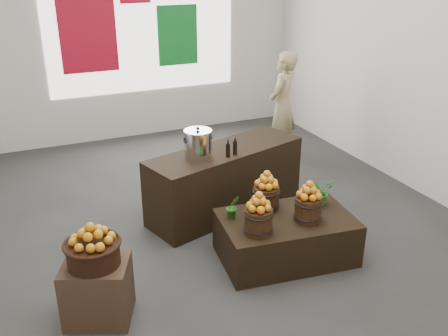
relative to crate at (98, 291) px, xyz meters
name	(u,v)px	position (x,y,z in m)	size (l,w,h in m)	color
ground	(206,225)	(1.46, 1.13, -0.28)	(7.00, 7.00, 0.00)	#333230
back_wall	(124,20)	(1.46, 4.63, 1.72)	(6.00, 0.04, 4.00)	beige
back_opening	(142,19)	(1.76, 4.61, 1.72)	(3.20, 0.02, 2.40)	white
deco_red_left	(87,28)	(0.86, 4.60, 1.62)	(0.90, 0.04, 1.40)	maroon
deco_green_right	(178,35)	(2.36, 4.60, 1.42)	(0.70, 0.04, 1.00)	#116E23
crate	(98,291)	(0.00, 0.00, 0.00)	(0.56, 0.46, 0.56)	#523626
wicker_basket	(93,254)	(0.00, 0.00, 0.38)	(0.45, 0.45, 0.20)	black
apples_in_basket	(91,234)	(0.00, 0.00, 0.58)	(0.35, 0.35, 0.19)	#960604
display_table	(286,237)	(1.99, 0.17, -0.04)	(1.37, 0.84, 0.47)	black
apple_bucket_front_left	(258,221)	(1.58, 0.03, 0.32)	(0.27, 0.27, 0.25)	#341F0E
apples_in_bucket_front_left	(259,201)	(1.58, 0.03, 0.54)	(0.21, 0.21, 0.18)	#960604
apple_bucket_front_right	(308,209)	(2.16, 0.04, 0.32)	(0.27, 0.27, 0.25)	#341F0E
apples_in_bucket_front_right	(309,190)	(2.16, 0.04, 0.54)	(0.21, 0.21, 0.18)	#960604
apple_bucket_rear	(266,198)	(1.89, 0.44, 0.32)	(0.27, 0.27, 0.25)	#341F0E
apples_in_bucket_rear	(267,179)	(1.89, 0.44, 0.54)	(0.21, 0.21, 0.18)	#960604
herb_garnish_right	(320,191)	(2.48, 0.30, 0.34)	(0.27, 0.23, 0.29)	#1D5A12
herb_garnish_left	(233,207)	(1.48, 0.39, 0.32)	(0.14, 0.11, 0.25)	#1D5A12
counter	(226,180)	(1.84, 1.39, 0.13)	(2.02, 0.64, 0.83)	black
stock_pot_left	(198,145)	(1.44, 1.27, 0.70)	(0.31, 0.31, 0.31)	silver
oil_cruets	(237,145)	(1.90, 1.20, 0.66)	(0.15, 0.06, 0.23)	black
shopper	(282,106)	(3.39, 2.73, 0.55)	(0.61, 0.40, 1.66)	#9D8B60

